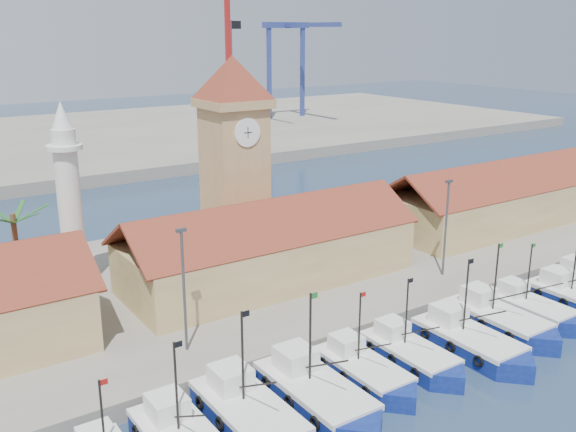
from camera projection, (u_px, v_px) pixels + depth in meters
ground at (429, 393)px, 42.92m from camera, size 400.00×400.00×0.00m
quay at (247, 274)px, 61.83m from camera, size 140.00×32.00×1.50m
terminal at (33, 144)px, 130.29m from camera, size 240.00×80.00×2.00m
boat_2 at (252, 419)px, 38.67m from camera, size 3.82×10.46×7.92m
boat_3 at (319, 397)px, 40.87m from camera, size 3.90×10.70×8.09m
boat_4 at (366, 373)px, 44.01m from camera, size 3.25×8.91×6.74m
boat_5 at (412, 356)px, 46.27m from camera, size 3.28×8.99×6.81m
boat_6 at (472, 344)px, 47.91m from camera, size 3.69×10.11×7.65m
boat_7 at (501, 322)px, 51.51m from camera, size 3.66×10.02×7.58m
boat_8 at (533, 310)px, 53.86m from camera, size 3.25×8.90×6.74m
hall_center at (269, 254)px, 57.74m from camera, size 27.04×10.13×7.61m
hall_right at (500, 202)px, 74.89m from camera, size 31.20×10.13×7.61m
clock_tower at (234, 156)px, 60.29m from camera, size 5.80×5.80×22.70m
minaret at (69, 197)px, 54.47m from camera, size 3.00×3.00×16.30m
palm_tree at (17, 253)px, 51.17m from camera, size 5.60×5.03×8.39m
lamp_posts at (328, 251)px, 50.94m from camera, size 80.70×0.25×9.03m
crane_red_right at (230, 8)px, 140.70m from camera, size 1.00×33.46×46.57m
gantry at (294, 44)px, 155.52m from camera, size 13.00×22.00×23.20m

